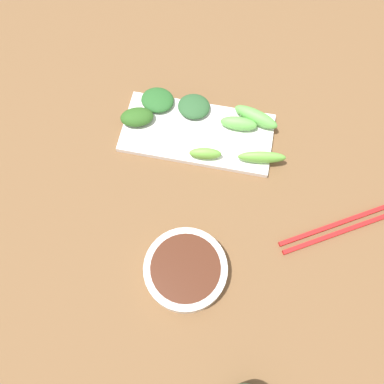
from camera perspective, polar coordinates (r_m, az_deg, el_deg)
tabletop at (r=0.77m, az=1.20°, el=1.05°), size 2.10×2.10×0.02m
sauce_bowl at (r=0.69m, az=-0.95°, el=-11.41°), size 0.15×0.15×0.03m
serving_plate at (r=0.81m, az=0.81°, el=8.75°), size 0.14×0.31×0.01m
broccoli_leafy_0 at (r=0.82m, az=-8.15°, el=10.94°), size 0.06×0.08×0.03m
broccoli_stalk_1 at (r=0.80m, az=6.94°, el=10.04°), size 0.03×0.08×0.03m
broccoli_stalk_2 at (r=0.77m, az=10.31°, el=5.10°), size 0.04×0.10×0.03m
broccoli_stalk_3 at (r=0.82m, az=9.46°, el=10.92°), size 0.06×0.10×0.03m
broccoli_leafy_4 at (r=0.84m, az=-5.14°, el=13.43°), size 0.07×0.08×0.02m
broccoli_stalk_5 at (r=0.76m, az=1.77°, el=5.75°), size 0.03×0.07×0.03m
broccoli_leafy_6 at (r=0.83m, az=0.29°, el=12.56°), size 0.06×0.07×0.02m
chopsticks at (r=0.78m, az=20.68°, el=-5.12°), size 0.14×0.21×0.01m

